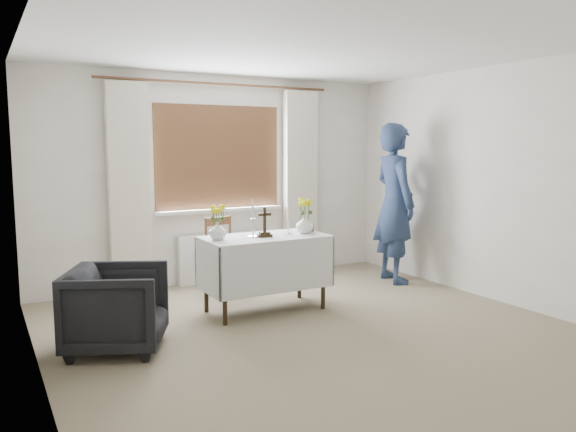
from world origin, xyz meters
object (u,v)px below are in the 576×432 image
(altar_table, at_px, (265,274))
(wooden_cross, at_px, (265,222))
(flower_vase_left, at_px, (218,231))
(wooden_chair, at_px, (227,255))
(person, at_px, (395,203))
(flower_vase_right, at_px, (305,224))
(armchair, at_px, (117,308))

(altar_table, bearing_deg, wooden_cross, -120.86)
(flower_vase_left, bearing_deg, wooden_chair, 62.00)
(person, bearing_deg, wooden_chair, 85.49)
(wooden_chair, distance_m, person, 2.12)
(wooden_cross, bearing_deg, flower_vase_right, 13.47)
(person, height_order, flower_vase_right, person)
(armchair, distance_m, flower_vase_right, 2.08)
(wooden_chair, height_order, armchair, wooden_chair)
(wooden_chair, relative_size, wooden_cross, 2.85)
(armchair, bearing_deg, person, -53.04)
(wooden_chair, xyz_separation_m, flower_vase_right, (0.48, -0.92, 0.43))
(armchair, relative_size, flower_vase_right, 4.05)
(flower_vase_left, bearing_deg, altar_table, -2.78)
(armchair, height_order, wooden_cross, wooden_cross)
(armchair, xyz_separation_m, flower_vase_left, (1.05, 0.42, 0.50))
(armchair, relative_size, wooden_cross, 2.54)
(altar_table, relative_size, armchair, 1.63)
(altar_table, xyz_separation_m, person, (1.94, 0.35, 0.58))
(flower_vase_right, bearing_deg, altar_table, 175.01)
(altar_table, height_order, wooden_chair, wooden_chair)
(altar_table, bearing_deg, flower_vase_right, -4.99)
(flower_vase_left, bearing_deg, flower_vase_right, -3.82)
(wooden_chair, height_order, wooden_cross, wooden_cross)
(altar_table, distance_m, person, 2.06)
(armchair, height_order, flower_vase_left, flower_vase_left)
(person, bearing_deg, flower_vase_right, 114.88)
(person, height_order, flower_vase_left, person)
(altar_table, bearing_deg, wooden_chair, 92.57)
(wooden_chair, xyz_separation_m, wooden_cross, (0.02, -0.91, 0.49))
(wooden_cross, height_order, flower_vase_left, wooden_cross)
(altar_table, distance_m, wooden_chair, 0.88)
(altar_table, height_order, person, person)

